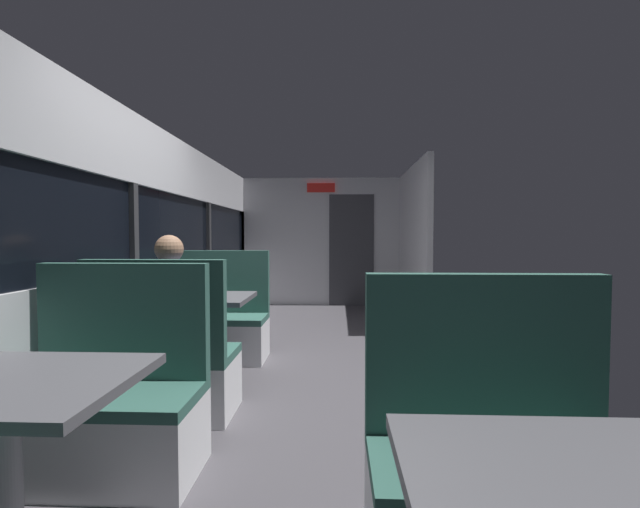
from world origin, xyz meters
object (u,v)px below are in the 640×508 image
Objects in this scene: dining_table_near_window at (5,406)px; seated_passenger at (168,337)px; dining_table_mid_window at (197,308)px; bench_mid_window_facing_entry at (220,327)px; bench_front_aisle_facing_entry at (497,486)px; bench_mid_window_facing_end at (165,369)px; bench_near_window_facing_entry at (110,411)px.

seated_passenger reaches higher than dining_table_near_window.
seated_passenger is at bearing -90.00° from dining_table_mid_window.
bench_front_aisle_facing_entry is at bearing -56.57° from bench_mid_window_facing_entry.
seated_passenger is at bearing 90.00° from bench_mid_window_facing_end.
dining_table_near_window is at bearing -90.00° from bench_near_window_facing_entry.
seated_passenger reaches higher than bench_front_aisle_facing_entry.
bench_mid_window_facing_end is at bearing 90.00° from dining_table_near_window.
bench_mid_window_facing_entry is at bearing 90.00° from dining_table_near_window.
bench_near_window_facing_entry is 1.00× the size of bench_front_aisle_facing_entry.
bench_mid_window_facing_end reaches higher than dining_table_mid_window.
bench_front_aisle_facing_entry is at bearing -37.74° from seated_passenger.
bench_front_aisle_facing_entry is at bearing -48.35° from dining_table_mid_window.
bench_mid_window_facing_end and bench_front_aisle_facing_entry have the same top height.
dining_table_mid_window is at bearing -90.00° from bench_mid_window_facing_entry.
dining_table_near_window is 0.71× the size of seated_passenger.
bench_mid_window_facing_entry is 3.25m from bench_front_aisle_facing_entry.
seated_passenger is at bearing 142.26° from bench_front_aisle_facing_entry.
bench_front_aisle_facing_entry reaches higher than dining_table_near_window.
bench_mid_window_facing_end and bench_mid_window_facing_entry have the same top height.
bench_near_window_facing_entry is 0.81m from seated_passenger.
dining_table_mid_window is 0.82× the size of bench_front_aisle_facing_entry.
dining_table_near_window is 0.82× the size of bench_front_aisle_facing_entry.
bench_front_aisle_facing_entry is at bearing 3.18° from dining_table_near_window.
bench_mid_window_facing_entry and bench_front_aisle_facing_entry have the same top height.
bench_front_aisle_facing_entry is (1.79, -2.01, -0.31)m from dining_table_mid_window.
bench_near_window_facing_entry is 1.89m from bench_front_aisle_facing_entry.
dining_table_mid_window is at bearing 90.00° from dining_table_near_window.
dining_table_mid_window is 0.77m from bench_mid_window_facing_end.
seated_passenger reaches higher than bench_mid_window_facing_end.
dining_table_near_window is 1.45m from bench_mid_window_facing_end.
dining_table_near_window is at bearing -90.00° from seated_passenger.
bench_mid_window_facing_entry is at bearing 90.00° from bench_near_window_facing_entry.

